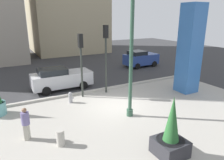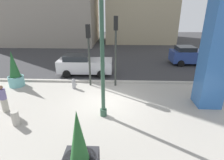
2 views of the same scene
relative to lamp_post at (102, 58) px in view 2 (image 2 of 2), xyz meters
The scene contains 14 objects.
ground_plane 6.44m from the lamp_post, 89.55° to the left, with size 60.00×60.00×0.00m, color #38383A.
plaza_pavement 3.26m from the lamp_post, 84.23° to the right, with size 18.00×10.00×0.02m, color #ADA89E.
curb_strip 5.65m from the lamp_post, 89.47° to the left, with size 18.00×0.24×0.16m, color #B7B2A8.
lamp_post is the anchor object (origin of this frame).
art_pillar_blue 6.24m from the lamp_post, 14.00° to the left, with size 1.30×1.30×6.40m, color #3870BC.
potted_plant_mid_plaza 8.02m from the lamp_post, 150.83° to the left, with size 1.08×1.08×2.62m.
potted_plant_near_right 4.46m from the lamp_post, 97.31° to the right, with size 1.21×1.21×2.57m.
fire_hydrant 5.10m from the lamp_post, 124.85° to the left, with size 0.36×0.26×0.75m.
concrete_bollard 5.24m from the lamp_post, 166.69° to the right, with size 0.36×0.36×0.75m, color #B2ADA3.
traffic_light_far_side 4.14m from the lamp_post, 82.39° to the left, with size 0.28×0.42×4.93m.
traffic_light_corner 4.33m from the lamp_post, 107.80° to the left, with size 0.28×0.42×4.40m.
car_intersection 12.94m from the lamp_post, 51.68° to the left, with size 3.88×2.22×1.81m.
car_curb_east 7.29m from the lamp_post, 108.54° to the left, with size 4.60×2.07×1.72m.
pedestrian_by_curb 5.99m from the lamp_post, behind, with size 0.48×0.48×1.59m.
Camera 2 is at (0.76, -10.18, 5.52)m, focal length 29.76 mm.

